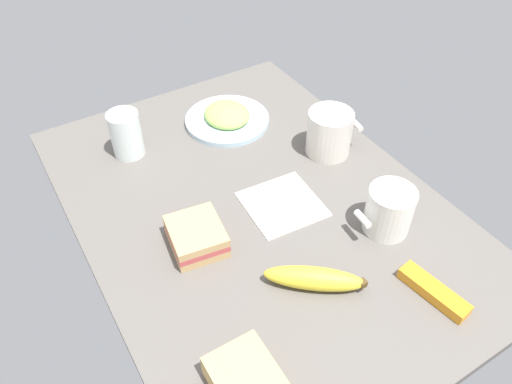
# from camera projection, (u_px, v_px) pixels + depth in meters

# --- Properties ---
(tabletop) EXTENTS (0.90, 0.64, 0.02)m
(tabletop) POSITION_uv_depth(u_px,v_px,m) (256.00, 207.00, 0.96)
(tabletop) COLOR #5B5651
(tabletop) RESTS_ON ground
(plate_of_food) EXTENTS (0.19, 0.19, 0.04)m
(plate_of_food) POSITION_uv_depth(u_px,v_px,m) (227.00, 117.00, 1.13)
(plate_of_food) COLOR silver
(plate_of_food) RESTS_ON tabletop
(coffee_mug_black) EXTENTS (0.09, 0.12, 0.10)m
(coffee_mug_black) POSITION_uv_depth(u_px,v_px,m) (329.00, 132.00, 1.03)
(coffee_mug_black) COLOR silver
(coffee_mug_black) RESTS_ON tabletop
(coffee_mug_milky) EXTENTS (0.08, 0.11, 0.09)m
(coffee_mug_milky) POSITION_uv_depth(u_px,v_px,m) (389.00, 210.00, 0.87)
(coffee_mug_milky) COLOR white
(coffee_mug_milky) RESTS_ON tabletop
(sandwich_main) EXTENTS (0.10, 0.09, 0.04)m
(sandwich_main) POSITION_uv_depth(u_px,v_px,m) (245.00, 379.00, 0.67)
(sandwich_main) COLOR tan
(sandwich_main) RESTS_ON tabletop
(sandwich_side) EXTENTS (0.11, 0.10, 0.04)m
(sandwich_side) POSITION_uv_depth(u_px,v_px,m) (196.00, 236.00, 0.86)
(sandwich_side) COLOR tan
(sandwich_side) RESTS_ON tabletop
(glass_of_milk) EXTENTS (0.07, 0.07, 0.10)m
(glass_of_milk) POSITION_uv_depth(u_px,v_px,m) (127.00, 137.00, 1.03)
(glass_of_milk) COLOR silver
(glass_of_milk) RESTS_ON tabletop
(banana) EXTENTS (0.13, 0.15, 0.04)m
(banana) POSITION_uv_depth(u_px,v_px,m) (314.00, 278.00, 0.80)
(banana) COLOR yellow
(banana) RESTS_ON tabletop
(snack_bar) EXTENTS (0.12, 0.05, 0.02)m
(snack_bar) POSITION_uv_depth(u_px,v_px,m) (434.00, 291.00, 0.79)
(snack_bar) COLOR orange
(snack_bar) RESTS_ON tabletop
(paper_napkin) EXTENTS (0.15, 0.15, 0.00)m
(paper_napkin) POSITION_uv_depth(u_px,v_px,m) (282.00, 204.00, 0.94)
(paper_napkin) COLOR white
(paper_napkin) RESTS_ON tabletop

